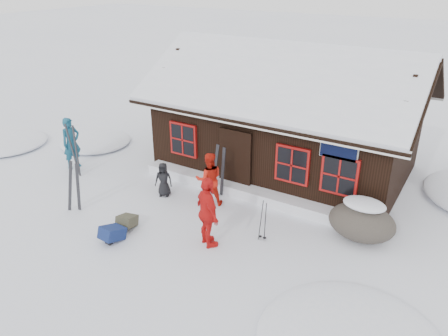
{
  "coord_description": "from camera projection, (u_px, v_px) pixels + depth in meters",
  "views": [
    {
      "loc": [
        7.13,
        -8.41,
        6.56
      ],
      "look_at": [
        1.17,
        1.31,
        1.3
      ],
      "focal_mm": 35.0,
      "sensor_mm": 36.0,
      "label": 1
    }
  ],
  "objects": [
    {
      "name": "ground",
      "position": [
        166.0,
        216.0,
        12.64
      ],
      "size": [
        120.0,
        120.0,
        0.0
      ],
      "primitive_type": "plane",
      "color": "white",
      "rests_on": "ground"
    },
    {
      "name": "mountain_hut",
      "position": [
        287.0,
        125.0,
        15.13
      ],
      "size": [
        8.9,
        6.09,
        4.42
      ],
      "color": "black",
      "rests_on": "ground"
    },
    {
      "name": "snow_drift",
      "position": [
        249.0,
        192.0,
        13.6
      ],
      "size": [
        7.6,
        0.6,
        0.35
      ],
      "primitive_type": "cube",
      "color": "white",
      "rests_on": "ground"
    },
    {
      "name": "snow_mounds",
      "position": [
        247.0,
        204.0,
        13.3
      ],
      "size": [
        20.6,
        13.2,
        0.48
      ],
      "color": "white",
      "rests_on": "ground"
    },
    {
      "name": "skier_teal",
      "position": [
        71.0,
        143.0,
        15.37
      ],
      "size": [
        0.55,
        0.74,
        1.84
      ],
      "primitive_type": "imported",
      "rotation": [
        0.0,
        0.0,
        1.39
      ],
      "color": "navy",
      "rests_on": "ground"
    },
    {
      "name": "skier_orange_left",
      "position": [
        209.0,
        179.0,
        12.94
      ],
      "size": [
        1.03,
        1.0,
        1.67
      ],
      "primitive_type": "imported",
      "rotation": [
        0.0,
        0.0,
        3.81
      ],
      "color": "red",
      "rests_on": "ground"
    },
    {
      "name": "skier_orange_right",
      "position": [
        208.0,
        213.0,
        10.93
      ],
      "size": [
        1.2,
        1.01,
        1.92
      ],
      "primitive_type": "imported",
      "rotation": [
        0.0,
        0.0,
        2.56
      ],
      "color": "red",
      "rests_on": "ground"
    },
    {
      "name": "skier_crouched",
      "position": [
        164.0,
        180.0,
        13.56
      ],
      "size": [
        0.64,
        0.54,
        1.11
      ],
      "primitive_type": "imported",
      "rotation": [
        0.0,
        0.0,
        0.42
      ],
      "color": "black",
      "rests_on": "ground"
    },
    {
      "name": "boulder",
      "position": [
        362.0,
        221.0,
        11.41
      ],
      "size": [
        1.75,
        1.31,
        1.02
      ],
      "color": "#504940",
      "rests_on": "ground"
    },
    {
      "name": "ski_pair_left",
      "position": [
        74.0,
        187.0,
        12.6
      ],
      "size": [
        0.59,
        0.22,
        1.64
      ],
      "rotation": [
        0.0,
        0.0,
        0.22
      ],
      "color": "black",
      "rests_on": "ground"
    },
    {
      "name": "ski_pair_mid",
      "position": [
        74.0,
        150.0,
        14.94
      ],
      "size": [
        0.62,
        0.23,
        1.81
      ],
      "rotation": [
        0.0,
        0.0,
        -0.23
      ],
      "color": "black",
      "rests_on": "ground"
    },
    {
      "name": "ski_pair_right",
      "position": [
        219.0,
        172.0,
        13.46
      ],
      "size": [
        0.57,
        0.13,
        1.74
      ],
      "rotation": [
        0.0,
        0.0,
        -0.02
      ],
      "color": "black",
      "rests_on": "ground"
    },
    {
      "name": "ski_poles",
      "position": [
        263.0,
        222.0,
        11.31
      ],
      "size": [
        0.21,
        0.11,
        1.2
      ],
      "color": "black",
      "rests_on": "ground"
    },
    {
      "name": "backpack_blue",
      "position": [
        113.0,
        236.0,
        11.43
      ],
      "size": [
        0.49,
        0.63,
        0.32
      ],
      "primitive_type": "cube",
      "rotation": [
        0.0,
        0.0,
        -0.07
      ],
      "color": "navy",
      "rests_on": "ground"
    },
    {
      "name": "backpack_olive",
      "position": [
        127.0,
        223.0,
        12.0
      ],
      "size": [
        0.53,
        0.63,
        0.3
      ],
      "primitive_type": "cube",
      "rotation": [
        0.0,
        0.0,
        0.23
      ],
      "color": "#403E2D",
      "rests_on": "ground"
    }
  ]
}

